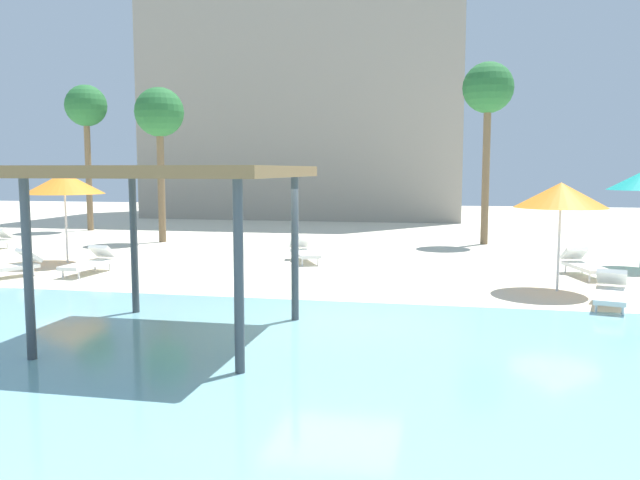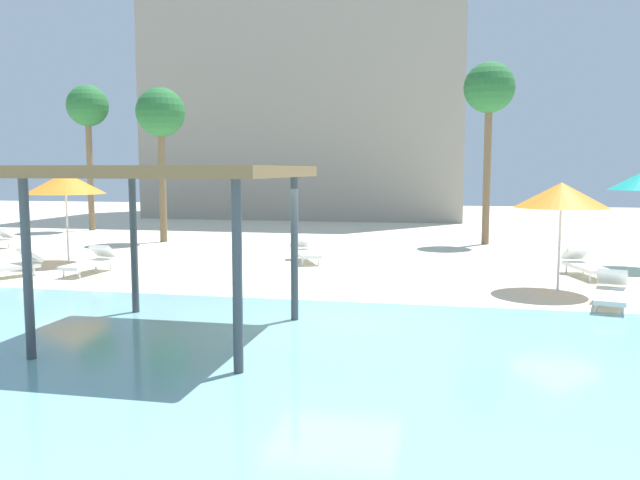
{
  "view_description": "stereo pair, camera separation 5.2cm",
  "coord_description": "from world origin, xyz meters",
  "px_view_note": "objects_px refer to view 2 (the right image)",
  "views": [
    {
      "loc": [
        2.13,
        -11.91,
        2.86
      ],
      "look_at": [
        -0.7,
        2.0,
        1.3
      ],
      "focal_mm": 36.24,
      "sensor_mm": 36.0,
      "label": 1
    },
    {
      "loc": [
        2.18,
        -11.9,
        2.86
      ],
      "look_at": [
        -0.7,
        2.0,
        1.3
      ],
      "focal_mm": 36.24,
      "sensor_mm": 36.0,
      "label": 2
    }
  ],
  "objects_px": {
    "lounge_chair_6": "(611,292)",
    "beach_umbrella_orange_0": "(561,195)",
    "lounge_chair_4": "(9,265)",
    "lounge_chair_5": "(304,251)",
    "lounge_chair_0": "(584,264)",
    "beach_umbrella_orange_3": "(65,183)",
    "palm_tree_2": "(489,93)",
    "lounge_chair_2": "(91,261)",
    "palm_tree_1": "(88,110)",
    "shade_pavilion": "(174,178)",
    "palm_tree_0": "(161,116)"
  },
  "relations": [
    {
      "from": "lounge_chair_6",
      "to": "beach_umbrella_orange_0",
      "type": "bearing_deg",
      "value": -140.03
    },
    {
      "from": "lounge_chair_4",
      "to": "lounge_chair_5",
      "type": "xyz_separation_m",
      "value": [
        6.98,
        4.53,
        0.0
      ]
    },
    {
      "from": "lounge_chair_5",
      "to": "lounge_chair_0",
      "type": "bearing_deg",
      "value": 55.91
    },
    {
      "from": "lounge_chair_0",
      "to": "lounge_chair_4",
      "type": "xyz_separation_m",
      "value": [
        -14.96,
        -3.32,
        0.0
      ]
    },
    {
      "from": "beach_umbrella_orange_3",
      "to": "lounge_chair_4",
      "type": "relative_size",
      "value": 1.41
    },
    {
      "from": "beach_umbrella_orange_0",
      "to": "palm_tree_2",
      "type": "height_order",
      "value": "palm_tree_2"
    },
    {
      "from": "lounge_chair_5",
      "to": "beach_umbrella_orange_3",
      "type": "bearing_deg",
      "value": -101.48
    },
    {
      "from": "lounge_chair_2",
      "to": "palm_tree_1",
      "type": "distance_m",
      "value": 14.45
    },
    {
      "from": "palm_tree_1",
      "to": "lounge_chair_5",
      "type": "bearing_deg",
      "value": -33.7
    },
    {
      "from": "lounge_chair_0",
      "to": "beach_umbrella_orange_3",
      "type": "bearing_deg",
      "value": -102.06
    },
    {
      "from": "beach_umbrella_orange_3",
      "to": "lounge_chair_2",
      "type": "relative_size",
      "value": 1.44
    },
    {
      "from": "beach_umbrella_orange_0",
      "to": "lounge_chair_0",
      "type": "xyz_separation_m",
      "value": [
        1.02,
        2.41,
        -1.93
      ]
    },
    {
      "from": "beach_umbrella_orange_3",
      "to": "lounge_chair_5",
      "type": "distance_m",
      "value": 7.54
    },
    {
      "from": "shade_pavilion",
      "to": "palm_tree_0",
      "type": "xyz_separation_m",
      "value": [
        -6.7,
        13.66,
        2.21
      ]
    },
    {
      "from": "lounge_chair_4",
      "to": "beach_umbrella_orange_0",
      "type": "bearing_deg",
      "value": 121.15
    },
    {
      "from": "beach_umbrella_orange_3",
      "to": "palm_tree_1",
      "type": "height_order",
      "value": "palm_tree_1"
    },
    {
      "from": "lounge_chair_4",
      "to": "beach_umbrella_orange_3",
      "type": "bearing_deg",
      "value": -151.53
    },
    {
      "from": "lounge_chair_0",
      "to": "lounge_chair_6",
      "type": "distance_m",
      "value": 4.04
    },
    {
      "from": "shade_pavilion",
      "to": "beach_umbrella_orange_3",
      "type": "xyz_separation_m",
      "value": [
        -7.03,
        7.7,
        -0.28
      ]
    },
    {
      "from": "lounge_chair_4",
      "to": "lounge_chair_6",
      "type": "distance_m",
      "value": 14.75
    },
    {
      "from": "lounge_chair_0",
      "to": "palm_tree_2",
      "type": "bearing_deg",
      "value": -176.74
    },
    {
      "from": "shade_pavilion",
      "to": "palm_tree_2",
      "type": "distance_m",
      "value": 16.71
    },
    {
      "from": "palm_tree_0",
      "to": "beach_umbrella_orange_3",
      "type": "bearing_deg",
      "value": -93.19
    },
    {
      "from": "lounge_chair_0",
      "to": "palm_tree_2",
      "type": "relative_size",
      "value": 0.29
    },
    {
      "from": "lounge_chair_2",
      "to": "palm_tree_0",
      "type": "relative_size",
      "value": 0.32
    },
    {
      "from": "lounge_chair_5",
      "to": "beach_umbrella_orange_0",
      "type": "bearing_deg",
      "value": 37.06
    },
    {
      "from": "beach_umbrella_orange_0",
      "to": "lounge_chair_5",
      "type": "xyz_separation_m",
      "value": [
        -6.96,
        3.62,
        -1.93
      ]
    },
    {
      "from": "lounge_chair_4",
      "to": "palm_tree_0",
      "type": "xyz_separation_m",
      "value": [
        0.28,
        8.74,
        4.6
      ]
    },
    {
      "from": "lounge_chair_5",
      "to": "palm_tree_2",
      "type": "bearing_deg",
      "value": 110.65
    },
    {
      "from": "lounge_chair_4",
      "to": "lounge_chair_2",
      "type": "bearing_deg",
      "value": 150.22
    },
    {
      "from": "lounge_chair_4",
      "to": "lounge_chair_5",
      "type": "height_order",
      "value": "same"
    },
    {
      "from": "lounge_chair_6",
      "to": "palm_tree_0",
      "type": "relative_size",
      "value": 0.33
    },
    {
      "from": "beach_umbrella_orange_0",
      "to": "lounge_chair_6",
      "type": "bearing_deg",
      "value": -63.68
    },
    {
      "from": "beach_umbrella_orange_3",
      "to": "lounge_chair_0",
      "type": "relative_size",
      "value": 1.39
    },
    {
      "from": "lounge_chair_6",
      "to": "lounge_chair_2",
      "type": "bearing_deg",
      "value": -84.35
    },
    {
      "from": "shade_pavilion",
      "to": "palm_tree_2",
      "type": "bearing_deg",
      "value": 69.61
    },
    {
      "from": "palm_tree_0",
      "to": "palm_tree_2",
      "type": "distance_m",
      "value": 12.58
    },
    {
      "from": "shade_pavilion",
      "to": "lounge_chair_5",
      "type": "relative_size",
      "value": 2.0
    },
    {
      "from": "palm_tree_1",
      "to": "beach_umbrella_orange_3",
      "type": "bearing_deg",
      "value": -62.46
    },
    {
      "from": "beach_umbrella_orange_0",
      "to": "lounge_chair_5",
      "type": "distance_m",
      "value": 8.08
    },
    {
      "from": "shade_pavilion",
      "to": "lounge_chair_6",
      "type": "relative_size",
      "value": 1.99
    },
    {
      "from": "lounge_chair_5",
      "to": "palm_tree_0",
      "type": "height_order",
      "value": "palm_tree_0"
    },
    {
      "from": "beach_umbrella_orange_0",
      "to": "palm_tree_2",
      "type": "relative_size",
      "value": 0.37
    },
    {
      "from": "lounge_chair_0",
      "to": "lounge_chair_5",
      "type": "relative_size",
      "value": 1.01
    },
    {
      "from": "shade_pavilion",
      "to": "lounge_chair_2",
      "type": "bearing_deg",
      "value": 131.03
    },
    {
      "from": "beach_umbrella_orange_0",
      "to": "beach_umbrella_orange_3",
      "type": "bearing_deg",
      "value": 172.4
    },
    {
      "from": "lounge_chair_2",
      "to": "lounge_chair_5",
      "type": "distance_m",
      "value": 6.26
    },
    {
      "from": "beach_umbrella_orange_3",
      "to": "palm_tree_0",
      "type": "relative_size",
      "value": 0.46
    },
    {
      "from": "shade_pavilion",
      "to": "lounge_chair_0",
      "type": "bearing_deg",
      "value": 45.94
    },
    {
      "from": "beach_umbrella_orange_0",
      "to": "lounge_chair_5",
      "type": "relative_size",
      "value": 1.3
    }
  ]
}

